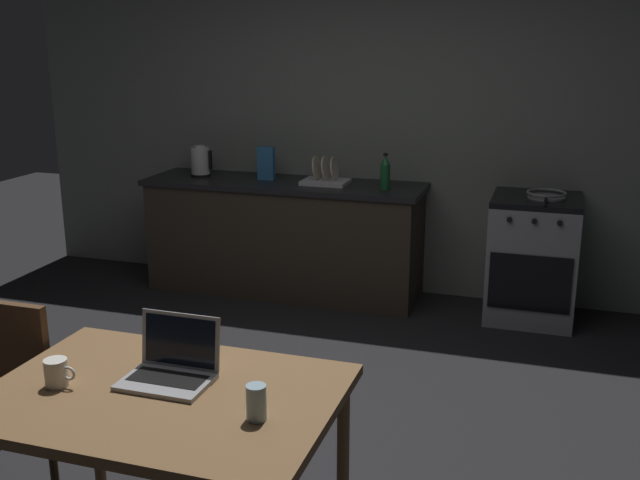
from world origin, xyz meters
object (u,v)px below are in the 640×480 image
(drinking_glass, at_px, (256,402))
(coffee_mug, at_px, (57,373))
(bottle, at_px, (385,172))
(electric_kettle, at_px, (200,162))
(cereal_box, at_px, (266,163))
(dining_table, at_px, (163,410))
(frying_pan, at_px, (546,195))
(dish_rack, at_px, (326,178))
(stove_oven, at_px, (533,258))
(laptop, at_px, (171,368))

(drinking_glass, bearing_deg, coffee_mug, 179.56)
(bottle, bearing_deg, electric_kettle, 178.09)
(coffee_mug, bearing_deg, cereal_box, 98.39)
(drinking_glass, bearing_deg, electric_kettle, 119.26)
(dining_table, relative_size, frying_pan, 2.84)
(dining_table, xyz_separation_m, bottle, (0.10, 3.09, 0.34))
(electric_kettle, relative_size, cereal_box, 0.96)
(electric_kettle, distance_m, dish_rack, 1.04)
(dining_table, height_order, drinking_glass, drinking_glass)
(dish_rack, bearing_deg, coffee_mug, -90.16)
(dining_table, relative_size, electric_kettle, 5.11)
(dish_rack, bearing_deg, stove_oven, -0.09)
(laptop, bearing_deg, cereal_box, 109.44)
(bottle, bearing_deg, frying_pan, 1.13)
(dining_table, relative_size, dish_rack, 3.68)
(electric_kettle, relative_size, dish_rack, 0.72)
(electric_kettle, relative_size, coffee_mug, 1.99)
(dish_rack, bearing_deg, cereal_box, 177.64)
(laptop, xyz_separation_m, drinking_glass, (0.41, -0.18, 0.02))
(coffee_mug, distance_m, cereal_box, 3.28)
(laptop, distance_m, bottle, 3.01)
(electric_kettle, bearing_deg, drinking_glass, -60.74)
(drinking_glass, bearing_deg, bottle, 95.44)
(dining_table, distance_m, drinking_glass, 0.43)
(stove_oven, xyz_separation_m, dish_rack, (-1.54, 0.00, 0.49))
(laptop, xyz_separation_m, cereal_box, (-0.84, 3.07, 0.23))
(stove_oven, bearing_deg, dining_table, -110.35)
(cereal_box, bearing_deg, stove_oven, -0.64)
(cereal_box, bearing_deg, drinking_glass, -68.82)
(coffee_mug, bearing_deg, stove_oven, 64.31)
(electric_kettle, xyz_separation_m, cereal_box, (0.55, 0.02, 0.01))
(electric_kettle, xyz_separation_m, dish_rack, (1.03, 0.00, -0.07))
(stove_oven, height_order, cereal_box, cereal_box)
(stove_oven, distance_m, bottle, 1.21)
(stove_oven, bearing_deg, dish_rack, 179.91)
(stove_oven, relative_size, dining_table, 0.71)
(drinking_glass, xyz_separation_m, cereal_box, (-1.26, 3.24, 0.21))
(dining_table, xyz_separation_m, dish_rack, (-0.37, 3.14, 0.26))
(laptop, xyz_separation_m, bottle, (0.11, 3.00, 0.22))
(stove_oven, bearing_deg, electric_kettle, 179.94)
(drinking_glass, bearing_deg, laptop, 156.92)
(dining_table, xyz_separation_m, drinking_glass, (0.40, -0.08, 0.13))
(electric_kettle, bearing_deg, stove_oven, -0.06)
(stove_oven, height_order, bottle, bottle)
(dining_table, distance_m, frying_pan, 3.35)
(bottle, xyz_separation_m, coffee_mug, (-0.48, -3.17, -0.22))
(dining_table, relative_size, drinking_glass, 10.23)
(electric_kettle, xyz_separation_m, drinking_glass, (1.80, -3.22, -0.20))
(stove_oven, height_order, coffee_mug, stove_oven)
(electric_kettle, bearing_deg, dish_rack, 0.00)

